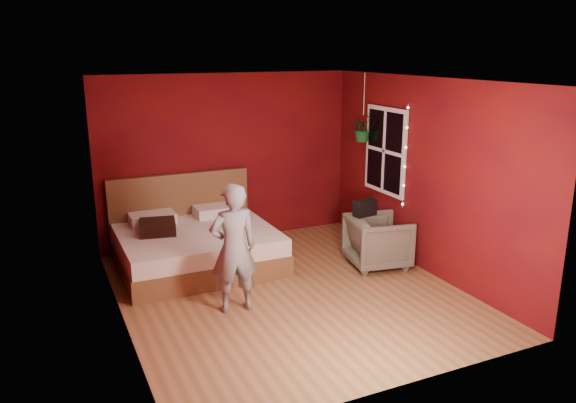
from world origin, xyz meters
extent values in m
plane|color=#93603B|center=(0.00, 0.00, 0.00)|extent=(4.50, 4.50, 0.00)
cube|color=maroon|center=(0.00, 2.26, 1.30)|extent=(4.00, 0.02, 2.60)
cube|color=maroon|center=(0.00, -2.26, 1.30)|extent=(4.00, 0.02, 2.60)
cube|color=maroon|center=(-2.01, 0.00, 1.30)|extent=(0.02, 4.50, 2.60)
cube|color=maroon|center=(2.01, 0.00, 1.30)|extent=(0.02, 4.50, 2.60)
cube|color=white|center=(0.00, 0.00, 2.61)|extent=(4.00, 4.50, 0.02)
cube|color=white|center=(1.97, 0.90, 1.50)|extent=(0.04, 0.97, 1.27)
cube|color=black|center=(1.96, 0.90, 1.50)|extent=(0.02, 0.85, 1.15)
cube|color=white|center=(1.95, 0.90, 1.50)|extent=(0.03, 0.05, 1.15)
cube|color=white|center=(1.95, 0.90, 1.50)|extent=(0.03, 0.85, 0.05)
cylinder|color=silver|center=(1.94, 0.38, 1.50)|extent=(0.01, 0.01, 1.45)
sphere|color=#FFF2CC|center=(1.94, 0.38, 0.83)|extent=(0.04, 0.04, 0.04)
sphere|color=#FFF2CC|center=(1.94, 0.38, 1.09)|extent=(0.04, 0.04, 0.04)
sphere|color=#FFF2CC|center=(1.94, 0.38, 1.36)|extent=(0.04, 0.04, 0.04)
sphere|color=#FFF2CC|center=(1.94, 0.38, 1.63)|extent=(0.04, 0.04, 0.04)
sphere|color=#FFF2CC|center=(1.94, 0.38, 1.90)|extent=(0.04, 0.04, 0.04)
sphere|color=#FFF2CC|center=(1.94, 0.38, 2.17)|extent=(0.04, 0.04, 0.04)
cube|color=brown|center=(-0.80, 1.30, 0.15)|extent=(2.11, 1.79, 0.30)
cube|color=beige|center=(-0.80, 1.30, 0.41)|extent=(2.07, 1.76, 0.23)
cube|color=brown|center=(-0.80, 2.16, 0.58)|extent=(2.11, 0.08, 1.16)
cube|color=silver|center=(-1.27, 1.90, 0.60)|extent=(0.63, 0.40, 0.15)
cube|color=silver|center=(-0.32, 1.90, 0.60)|extent=(0.63, 0.40, 0.15)
imported|color=gray|center=(-0.77, -0.16, 0.76)|extent=(0.57, 0.40, 1.51)
imported|color=#686352|center=(1.50, 0.29, 0.36)|extent=(0.91, 0.89, 0.72)
cube|color=black|center=(1.34, 0.42, 0.83)|extent=(0.33, 0.20, 0.22)
cube|color=black|center=(-1.30, 1.44, 0.61)|extent=(0.55, 0.55, 0.17)
cylinder|color=silver|center=(1.88, 1.39, 2.29)|extent=(0.01, 0.01, 0.62)
imported|color=#1C622A|center=(1.88, 1.39, 1.77)|extent=(0.39, 0.34, 0.41)
camera|label=1|loc=(-2.72, -5.87, 2.95)|focal=35.00mm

